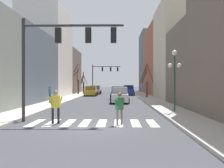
# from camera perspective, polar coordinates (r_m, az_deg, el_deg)

# --- Properties ---
(ground_plane) EXTENTS (240.00, 240.00, 0.00)m
(ground_plane) POSITION_cam_1_polar(r_m,az_deg,el_deg) (13.06, -4.55, -9.27)
(ground_plane) COLOR #38383D
(sidewalk_right) EXTENTS (2.30, 90.00, 0.15)m
(sidewalk_right) POSITION_cam_1_polar(r_m,az_deg,el_deg) (13.59, 18.79, -8.59)
(sidewalk_right) COLOR #ADA89E
(sidewalk_right) RESTS_ON ground_plane
(building_row_left) EXTENTS (6.00, 48.78, 12.97)m
(building_row_left) POSITION_cam_1_polar(r_m,az_deg,el_deg) (34.50, -17.01, 4.59)
(building_row_left) COLOR gray
(building_row_left) RESTS_ON ground_plane
(building_row_right) EXTENTS (6.00, 59.01, 13.48)m
(building_row_right) POSITION_cam_1_polar(r_m,az_deg,el_deg) (38.77, 13.59, 5.79)
(building_row_right) COLOR #66564C
(building_row_right) RESTS_ON ground_plane
(crosswalk_stripes) EXTENTS (6.75, 2.60, 0.01)m
(crosswalk_stripes) POSITION_cam_1_polar(r_m,az_deg,el_deg) (14.28, -4.04, -8.43)
(crosswalk_stripes) COLOR white
(crosswalk_stripes) RESTS_ON ground_plane
(traffic_signal_near) EXTENTS (5.67, 0.28, 5.74)m
(traffic_signal_near) POSITION_cam_1_polar(r_m,az_deg,el_deg) (14.92, -11.00, 8.18)
(traffic_signal_near) COLOR #2D2D2D
(traffic_signal_near) RESTS_ON ground_plane
(traffic_signal_far) EXTENTS (5.85, 0.28, 5.87)m
(traffic_signal_far) POSITION_cam_1_polar(r_m,az_deg,el_deg) (54.22, -1.94, 2.62)
(traffic_signal_far) COLOR #2D2D2D
(traffic_signal_far) RESTS_ON ground_plane
(street_lamp_right_corner) EXTENTS (0.95, 0.36, 4.29)m
(street_lamp_right_corner) POSITION_cam_1_polar(r_m,az_deg,el_deg) (18.96, 13.46, 3.38)
(street_lamp_right_corner) COLOR #1E4C2D
(street_lamp_right_corner) RESTS_ON sidewalk_right
(car_parked_right_mid) EXTENTS (2.08, 4.13, 1.66)m
(car_parked_right_mid) POSITION_cam_1_polar(r_m,az_deg,el_deg) (35.00, 1.36, -1.96)
(car_parked_right_mid) COLOR navy
(car_parked_right_mid) RESTS_ON ground_plane
(car_driving_away_lane) EXTENTS (1.96, 4.62, 1.68)m
(car_driving_away_lane) POSITION_cam_1_polar(r_m,az_deg,el_deg) (28.02, 1.70, -2.51)
(car_driving_away_lane) COLOR white
(car_driving_away_lane) RESTS_ON ground_plane
(car_driving_toward_lane) EXTENTS (2.20, 4.20, 1.61)m
(car_driving_toward_lane) POSITION_cam_1_polar(r_m,az_deg,el_deg) (48.99, -3.70, -1.32)
(car_driving_toward_lane) COLOR gray
(car_driving_toward_lane) RESTS_ON ground_plane
(car_parked_right_near) EXTENTS (1.99, 4.11, 1.72)m
(car_parked_right_near) POSITION_cam_1_polar(r_m,az_deg,el_deg) (44.60, 3.61, -1.43)
(car_parked_right_near) COLOR navy
(car_parked_right_near) RESTS_ON ground_plane
(car_at_intersection) EXTENTS (2.02, 4.78, 1.58)m
(car_at_intersection) POSITION_cam_1_polar(r_m,az_deg,el_deg) (42.82, -4.55, -1.58)
(car_at_intersection) COLOR #A38423
(car_at_intersection) RESTS_ON ground_plane
(pedestrian_crossing_street) EXTENTS (0.60, 0.53, 1.67)m
(pedestrian_crossing_street) POSITION_cam_1_polar(r_m,az_deg,el_deg) (13.50, 1.64, -4.73)
(pedestrian_crossing_street) COLOR #7A705B
(pedestrian_crossing_street) RESTS_ON ground_plane
(pedestrian_near_right_corner) EXTENTS (0.28, 0.73, 1.69)m
(pedestrian_near_right_corner) POSITION_cam_1_polar(r_m,az_deg,el_deg) (27.19, -13.40, -1.83)
(pedestrian_near_right_corner) COLOR black
(pedestrian_near_right_corner) RESTS_ON sidewalk_left
(pedestrian_on_left_sidewalk) EXTENTS (0.72, 0.42, 1.77)m
(pedestrian_on_left_sidewalk) POSITION_cam_1_polar(r_m,az_deg,el_deg) (14.16, -12.18, -4.25)
(pedestrian_on_left_sidewalk) COLOR black
(pedestrian_on_left_sidewalk) RESTS_ON ground_plane
(street_tree_right_near) EXTENTS (2.01, 1.58, 4.71)m
(street_tree_right_near) POSITION_cam_1_polar(r_m,az_deg,el_deg) (36.99, 7.36, 0.56)
(street_tree_right_near) COLOR brown
(street_tree_right_near) RESTS_ON sidewalk_right
(street_tree_right_mid) EXTENTS (1.51, 2.57, 3.95)m
(street_tree_right_mid) POSITION_cam_1_polar(r_m,az_deg,el_deg) (47.76, -6.27, 0.07)
(street_tree_right_mid) COLOR #473828
(street_tree_right_mid) RESTS_ON sidewalk_left
(street_tree_left_far) EXTENTS (1.79, 1.79, 5.27)m
(street_tree_left_far) POSITION_cam_1_polar(r_m,az_deg,el_deg) (46.77, -7.62, 0.45)
(street_tree_left_far) COLOR #473828
(street_tree_left_far) RESTS_ON sidewalk_left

